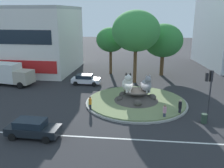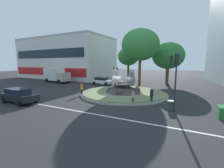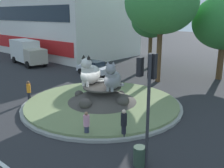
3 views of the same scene
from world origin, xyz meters
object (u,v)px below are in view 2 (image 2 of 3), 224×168
(cat_statue_white, at_px, (116,77))
(shophouse_block, at_px, (66,59))
(parked_car_right, at_px, (102,81))
(pedestrian_pink_shirt, at_px, (133,97))
(delivery_box_truck, at_px, (56,75))
(third_tree_left, at_px, (140,45))
(pedestrian_orange_shirt, at_px, (82,89))
(pedestrian_black_shirt, at_px, (152,95))
(second_tree_near_tower, at_px, (168,56))
(litter_bin, at_px, (171,105))
(cat_statue_grey, at_px, (131,79))
(hatchback_near_shophouse, at_px, (19,95))
(traffic_light_mast, at_px, (175,69))
(broadleaf_tree_behind_island, at_px, (128,57))

(cat_statue_white, height_order, shophouse_block, shophouse_block)
(cat_statue_white, relative_size, parked_car_right, 0.57)
(pedestrian_pink_shirt, bearing_deg, delivery_box_truck, -83.32)
(shophouse_block, height_order, third_tree_left, shophouse_block)
(pedestrian_orange_shirt, bearing_deg, pedestrian_black_shirt, 149.17)
(second_tree_near_tower, distance_m, third_tree_left, 6.90)
(pedestrian_pink_shirt, bearing_deg, second_tree_near_tower, -152.11)
(delivery_box_truck, bearing_deg, litter_bin, -12.00)
(cat_statue_grey, distance_m, pedestrian_pink_shirt, 4.80)
(hatchback_near_shophouse, bearing_deg, delivery_box_truck, 126.94)
(second_tree_near_tower, height_order, pedestrian_pink_shirt, second_tree_near_tower)
(third_tree_left, relative_size, pedestrian_pink_shirt, 6.84)
(shophouse_block, distance_m, second_tree_near_tower, 28.54)
(third_tree_left, height_order, pedestrian_black_shirt, third_tree_left)
(delivery_box_truck, bearing_deg, traffic_light_mast, -11.47)
(traffic_light_mast, bearing_deg, broadleaf_tree_behind_island, 28.11)
(pedestrian_orange_shirt, bearing_deg, pedestrian_pink_shirt, 140.13)
(broadleaf_tree_behind_island, height_order, pedestrian_pink_shirt, broadleaf_tree_behind_island)
(parked_car_right, distance_m, litter_bin, 18.15)
(hatchback_near_shophouse, distance_m, litter_bin, 15.66)
(cat_statue_white, relative_size, delivery_box_truck, 0.32)
(hatchback_near_shophouse, height_order, delivery_box_truck, delivery_box_truck)
(second_tree_near_tower, xyz_separation_m, hatchback_near_shophouse, (-12.48, -22.92, -4.94))
(broadleaf_tree_behind_island, xyz_separation_m, delivery_box_truck, (-13.95, -8.44, -4.07))
(traffic_light_mast, height_order, shophouse_block, shophouse_block)
(broadleaf_tree_behind_island, height_order, delivery_box_truck, broadleaf_tree_behind_island)
(cat_statue_grey, xyz_separation_m, shophouse_block, (-25.62, 15.45, 3.32))
(pedestrian_black_shirt, height_order, pedestrian_orange_shirt, pedestrian_black_shirt)
(cat_statue_white, xyz_separation_m, cat_statue_grey, (2.12, 0.06, -0.08))
(cat_statue_white, xyz_separation_m, second_tree_near_tower, (5.00, 13.97, 3.41))
(third_tree_left, distance_m, parked_car_right, 10.00)
(shophouse_block, distance_m, litter_bin, 37.28)
(third_tree_left, bearing_deg, traffic_light_mast, -61.87)
(cat_statue_grey, distance_m, third_tree_left, 10.47)
(traffic_light_mast, distance_m, delivery_box_truck, 27.26)
(pedestrian_black_shirt, bearing_deg, cat_statue_white, 28.11)
(pedestrian_orange_shirt, bearing_deg, cat_statue_white, -172.87)
(cat_statue_grey, height_order, third_tree_left, third_tree_left)
(traffic_light_mast, xyz_separation_m, parked_car_right, (-14.17, 11.39, -2.93))
(pedestrian_black_shirt, xyz_separation_m, parked_car_right, (-11.92, 10.06, -0.13))
(broadleaf_tree_behind_island, bearing_deg, pedestrian_pink_shirt, -67.96)
(shophouse_block, height_order, broadleaf_tree_behind_island, shophouse_block)
(traffic_light_mast, relative_size, broadleaf_tree_behind_island, 0.65)
(shophouse_block, bearing_deg, pedestrian_black_shirt, -30.73)
(pedestrian_pink_shirt, height_order, delivery_box_truck, delivery_box_truck)
(broadleaf_tree_behind_island, relative_size, hatchback_near_shophouse, 1.73)
(delivery_box_truck, bearing_deg, cat_statue_white, -7.89)
(third_tree_left, relative_size, delivery_box_truck, 1.44)
(third_tree_left, distance_m, hatchback_near_shophouse, 20.79)
(second_tree_near_tower, xyz_separation_m, pedestrian_pink_shirt, (-1.16, -18.15, -4.94))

